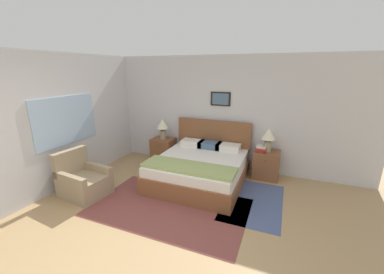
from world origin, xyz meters
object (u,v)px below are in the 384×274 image
(nightstand_near_window, at_px, (163,150))
(table_lamp_near_window, at_px, (163,126))
(bed, at_px, (200,168))
(table_lamp_by_door, at_px, (268,136))
(armchair, at_px, (83,181))
(nightstand_by_door, at_px, (266,165))

(nightstand_near_window, height_order, table_lamp_near_window, table_lamp_near_window)
(bed, distance_m, nightstand_near_window, 1.45)
(bed, bearing_deg, table_lamp_by_door, 28.58)
(table_lamp_near_window, bearing_deg, table_lamp_by_door, 0.00)
(armchair, bearing_deg, nightstand_near_window, 169.90)
(nightstand_by_door, distance_m, table_lamp_near_window, 2.59)
(nightstand_by_door, bearing_deg, table_lamp_by_door, -101.98)
(bed, height_order, nightstand_by_door, bed)
(bed, xyz_separation_m, nightstand_by_door, (1.26, 0.71, -0.00))
(table_lamp_near_window, height_order, table_lamp_by_door, same)
(bed, relative_size, nightstand_near_window, 3.12)
(nightstand_near_window, relative_size, table_lamp_by_door, 1.19)
(nightstand_by_door, xyz_separation_m, table_lamp_by_door, (-0.00, -0.02, 0.64))
(armchair, xyz_separation_m, table_lamp_by_door, (3.11, 2.01, 0.68))
(nightstand_by_door, xyz_separation_m, table_lamp_near_window, (-2.51, -0.02, 0.64))
(armchair, xyz_separation_m, nightstand_near_window, (0.59, 2.04, 0.03))
(table_lamp_by_door, bearing_deg, nightstand_by_door, 78.02)
(bed, xyz_separation_m, armchair, (-1.85, -1.33, -0.03))
(armchair, xyz_separation_m, nightstand_by_door, (3.11, 2.04, 0.03))
(bed, xyz_separation_m, nightstand_near_window, (-1.26, 0.71, -0.00))
(bed, bearing_deg, nightstand_by_door, 29.29)
(bed, bearing_deg, armchair, -144.37)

